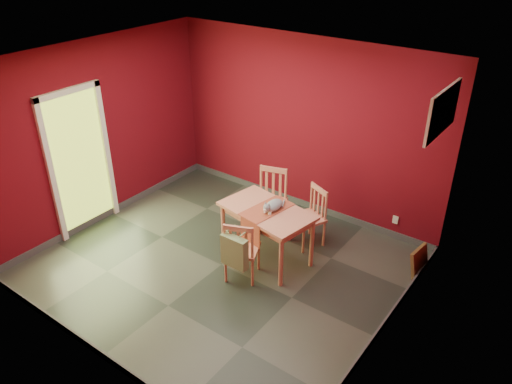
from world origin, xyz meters
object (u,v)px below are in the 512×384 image
Objects in this scene: dining_table at (267,216)px; chair_near at (241,249)px; tote_bag at (234,252)px; cat at (274,204)px; chair_far_left at (270,200)px; picture_frame at (419,261)px; chair_far_right at (310,216)px.

chair_near is (-0.00, -0.55, -0.22)m from dining_table.
cat reaches higher than tote_bag.
chair_near is at bearing -72.33° from chair_far_left.
chair_far_left is 2.47× the size of picture_frame.
chair_far_left is at bearing 107.21° from tote_bag.
chair_far_left is 1.44m from tote_bag.
picture_frame is at bearing 38.35° from chair_near.
dining_table is 2.72× the size of tote_bag.
cat is at bearing -154.32° from picture_frame.
dining_table is 3.42× the size of picture_frame.
picture_frame is (1.80, 0.88, -0.48)m from dining_table.
tote_bag is (-0.24, -1.40, 0.10)m from chair_far_right.
cat reaches higher than dining_table.
tote_bag is 1.26× the size of picture_frame.
cat reaches higher than chair_near.
dining_table is at bearing 93.74° from tote_bag.
chair_near reaches higher than tote_bag.
dining_table is 0.74m from chair_far_right.
chair_near reaches higher than chair_far_right.
chair_far_left is at bearing -173.22° from picture_frame.
chair_far_left is 2.22m from picture_frame.
chair_far_left is at bearing 121.11° from dining_table.
chair_far_left is 1.10× the size of chair_far_right.
chair_far_left is at bearing 127.42° from cat.
tote_bag is at bearing -75.49° from chair_near.
chair_far_left is 2.64× the size of cat.
chair_near is 1.79× the size of tote_bag.
tote_bag is (0.43, -1.37, 0.06)m from chair_far_left.
picture_frame is (1.75, 1.63, -0.36)m from tote_bag.
chair_near is 0.73m from cat.
tote_bag is at bearing -137.09° from picture_frame.
chair_near is (-0.29, -1.20, 0.00)m from chair_far_right.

